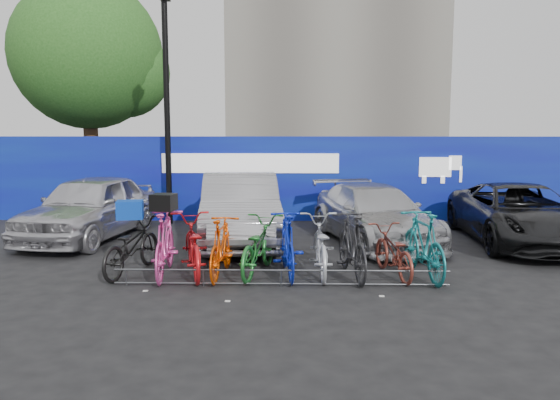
{
  "coord_description": "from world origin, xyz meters",
  "views": [
    {
      "loc": [
        0.17,
        -9.45,
        2.63
      ],
      "look_at": [
        -0.07,
        2.0,
        1.12
      ],
      "focal_mm": 35.0,
      "sensor_mm": 36.0,
      "label": 1
    }
  ],
  "objects_px": {
    "tree": "(94,58)",
    "car_2": "(374,214)",
    "car_3": "(520,214)",
    "car_0": "(90,207)",
    "bike_0": "(131,246)",
    "bike_7": "(352,245)",
    "bike_3": "(221,247)",
    "bike_9": "(423,245)",
    "bike_5": "(288,244)",
    "bike_2": "(193,246)",
    "bike_4": "(258,246)",
    "lamppost": "(167,104)",
    "bike_8": "(393,252)",
    "bike_rack": "(281,277)",
    "bike_6": "(320,246)",
    "car_1": "(240,209)",
    "bike_1": "(165,244)"
  },
  "relations": [
    {
      "from": "tree",
      "to": "car_2",
      "type": "xyz_separation_m",
      "value": [
        8.86,
        -7.05,
        -4.41
      ]
    },
    {
      "from": "car_3",
      "to": "car_0",
      "type": "bearing_deg",
      "value": -179.88
    },
    {
      "from": "bike_0",
      "to": "bike_7",
      "type": "xyz_separation_m",
      "value": [
        3.97,
        -0.18,
        0.07
      ]
    },
    {
      "from": "bike_3",
      "to": "bike_9",
      "type": "xyz_separation_m",
      "value": [
        3.57,
        0.01,
        0.06
      ]
    },
    {
      "from": "bike_5",
      "to": "bike_2",
      "type": "bearing_deg",
      "value": -7.68
    },
    {
      "from": "bike_0",
      "to": "bike_4",
      "type": "height_order",
      "value": "bike_4"
    },
    {
      "from": "lamppost",
      "to": "car_3",
      "type": "bearing_deg",
      "value": -15.93
    },
    {
      "from": "tree",
      "to": "bike_7",
      "type": "distance_m",
      "value": 13.63
    },
    {
      "from": "car_3",
      "to": "bike_3",
      "type": "relative_size",
      "value": 2.74
    },
    {
      "from": "tree",
      "to": "bike_5",
      "type": "xyz_separation_m",
      "value": [
        6.88,
        -9.99,
        -4.49
      ]
    },
    {
      "from": "bike_4",
      "to": "bike_7",
      "type": "height_order",
      "value": "bike_7"
    },
    {
      "from": "tree",
      "to": "car_0",
      "type": "distance_m",
      "value": 8.29
    },
    {
      "from": "lamppost",
      "to": "bike_3",
      "type": "distance_m",
      "value": 6.42
    },
    {
      "from": "bike_8",
      "to": "bike_9",
      "type": "xyz_separation_m",
      "value": [
        0.52,
        -0.07,
        0.15
      ]
    },
    {
      "from": "bike_rack",
      "to": "bike_6",
      "type": "relative_size",
      "value": 2.79
    },
    {
      "from": "bike_2",
      "to": "bike_4",
      "type": "xyz_separation_m",
      "value": [
        1.17,
        0.07,
        -0.02
      ]
    },
    {
      "from": "tree",
      "to": "lamppost",
      "type": "relative_size",
      "value": 1.28
    },
    {
      "from": "car_1",
      "to": "bike_2",
      "type": "bearing_deg",
      "value": -108.02
    },
    {
      "from": "bike_rack",
      "to": "bike_9",
      "type": "bearing_deg",
      "value": 13.65
    },
    {
      "from": "tree",
      "to": "bike_rack",
      "type": "bearing_deg",
      "value": -57.55
    },
    {
      "from": "car_0",
      "to": "car_3",
      "type": "height_order",
      "value": "car_0"
    },
    {
      "from": "bike_0",
      "to": "bike_6",
      "type": "distance_m",
      "value": 3.42
    },
    {
      "from": "bike_rack",
      "to": "bike_3",
      "type": "xyz_separation_m",
      "value": [
        -1.07,
        0.59,
        0.38
      ]
    },
    {
      "from": "bike_3",
      "to": "bike_9",
      "type": "height_order",
      "value": "bike_9"
    },
    {
      "from": "lamppost",
      "to": "bike_5",
      "type": "xyz_separation_m",
      "value": [
        3.31,
        -5.33,
        -2.69
      ]
    },
    {
      "from": "bike_rack",
      "to": "bike_9",
      "type": "xyz_separation_m",
      "value": [
        2.5,
        0.61,
        0.44
      ]
    },
    {
      "from": "lamppost",
      "to": "bike_2",
      "type": "relative_size",
      "value": 2.99
    },
    {
      "from": "bike_9",
      "to": "car_3",
      "type": "bearing_deg",
      "value": -141.95
    },
    {
      "from": "tree",
      "to": "car_1",
      "type": "bearing_deg",
      "value": -51.03
    },
    {
      "from": "bike_rack",
      "to": "bike_0",
      "type": "xyz_separation_m",
      "value": [
        -2.73,
        0.78,
        0.34
      ]
    },
    {
      "from": "bike_3",
      "to": "bike_4",
      "type": "xyz_separation_m",
      "value": [
        0.63,
        0.19,
        -0.02
      ]
    },
    {
      "from": "tree",
      "to": "bike_4",
      "type": "bearing_deg",
      "value": -57.29
    },
    {
      "from": "car_2",
      "to": "bike_6",
      "type": "xyz_separation_m",
      "value": [
        -1.39,
        -2.8,
        -0.14
      ]
    },
    {
      "from": "bike_8",
      "to": "bike_7",
      "type": "bearing_deg",
      "value": -5.09
    },
    {
      "from": "bike_0",
      "to": "bike_8",
      "type": "height_order",
      "value": "bike_0"
    },
    {
      "from": "car_0",
      "to": "bike_0",
      "type": "relative_size",
      "value": 2.35
    },
    {
      "from": "car_3",
      "to": "bike_6",
      "type": "relative_size",
      "value": 2.45
    },
    {
      "from": "lamppost",
      "to": "bike_0",
      "type": "bearing_deg",
      "value": -84.86
    },
    {
      "from": "bike_3",
      "to": "bike_1",
      "type": "bearing_deg",
      "value": 4.06
    },
    {
      "from": "bike_8",
      "to": "car_0",
      "type": "bearing_deg",
      "value": -37.19
    },
    {
      "from": "bike_5",
      "to": "lamppost",
      "type": "bearing_deg",
      "value": -64.4
    },
    {
      "from": "car_3",
      "to": "bike_8",
      "type": "xyz_separation_m",
      "value": [
        -3.42,
        -2.87,
        -0.23
      ]
    },
    {
      "from": "bike_5",
      "to": "bike_8",
      "type": "xyz_separation_m",
      "value": [
        1.87,
        0.01,
        -0.13
      ]
    },
    {
      "from": "bike_1",
      "to": "bike_5",
      "type": "relative_size",
      "value": 1.03
    },
    {
      "from": "bike_8",
      "to": "bike_4",
      "type": "bearing_deg",
      "value": -13.76
    },
    {
      "from": "car_3",
      "to": "bike_2",
      "type": "height_order",
      "value": "car_3"
    },
    {
      "from": "bike_9",
      "to": "lamppost",
      "type": "bearing_deg",
      "value": -50.86
    },
    {
      "from": "car_2",
      "to": "bike_7",
      "type": "distance_m",
      "value": 3.13
    },
    {
      "from": "lamppost",
      "to": "bike_6",
      "type": "distance_m",
      "value": 7.04
    },
    {
      "from": "lamppost",
      "to": "bike_0",
      "type": "height_order",
      "value": "lamppost"
    }
  ]
}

